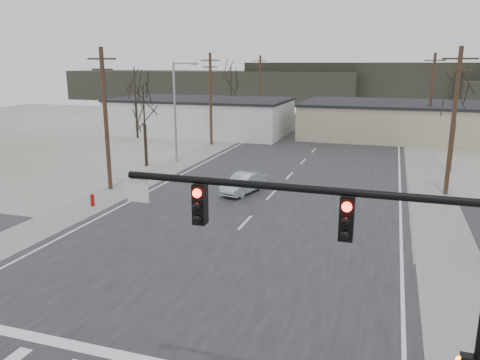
# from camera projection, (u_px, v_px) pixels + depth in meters

# --- Properties ---
(ground) EXTENTS (140.00, 140.00, 0.00)m
(ground) POSITION_uv_depth(u_px,v_px,m) (187.00, 284.00, 19.43)
(ground) COLOR beige
(ground) RESTS_ON ground
(main_road) EXTENTS (18.00, 110.00, 0.05)m
(main_road) POSITION_uv_depth(u_px,v_px,m) (274.00, 192.00, 33.25)
(main_road) COLOR black
(main_road) RESTS_ON ground
(cross_road) EXTENTS (90.00, 10.00, 0.04)m
(cross_road) POSITION_uv_depth(u_px,v_px,m) (187.00, 284.00, 19.42)
(cross_road) COLOR black
(cross_road) RESTS_ON ground
(sidewalk_left) EXTENTS (3.00, 90.00, 0.06)m
(sidewalk_left) POSITION_uv_depth(u_px,v_px,m) (171.00, 167.00, 41.05)
(sidewalk_left) COLOR gray
(sidewalk_left) RESTS_ON ground
(sidewalk_right) EXTENTS (3.00, 90.00, 0.06)m
(sidewalk_right) POSITION_uv_depth(u_px,v_px,m) (430.00, 186.00, 34.68)
(sidewalk_right) COLOR gray
(sidewalk_right) RESTS_ON ground
(traffic_signal_mast) EXTENTS (8.95, 0.43, 7.20)m
(traffic_signal_mast) POSITION_uv_depth(u_px,v_px,m) (395.00, 264.00, 10.20)
(traffic_signal_mast) COLOR black
(traffic_signal_mast) RESTS_ON ground
(fire_hydrant) EXTENTS (0.24, 0.24, 0.87)m
(fire_hydrant) POSITION_uv_depth(u_px,v_px,m) (92.00, 200.00, 29.76)
(fire_hydrant) COLOR #A50C0C
(fire_hydrant) RESTS_ON ground
(building_left_far) EXTENTS (22.30, 12.30, 4.50)m
(building_left_far) POSITION_uv_depth(u_px,v_px,m) (201.00, 116.00, 60.57)
(building_left_far) COLOR silver
(building_left_far) RESTS_ON ground
(building_right_far) EXTENTS (26.30, 14.30, 4.30)m
(building_right_far) POSITION_uv_depth(u_px,v_px,m) (413.00, 121.00, 56.47)
(building_right_far) COLOR #B7AE8C
(building_right_far) RESTS_ON ground
(upole_left_b) EXTENTS (2.20, 0.30, 10.00)m
(upole_left_b) POSITION_uv_depth(u_px,v_px,m) (106.00, 117.00, 32.68)
(upole_left_b) COLOR #493522
(upole_left_b) RESTS_ON ground
(upole_left_c) EXTENTS (2.20, 0.30, 10.00)m
(upole_left_c) POSITION_uv_depth(u_px,v_px,m) (211.00, 98.00, 51.12)
(upole_left_c) COLOR #493522
(upole_left_c) RESTS_ON ground
(upole_left_d) EXTENTS (2.20, 0.30, 10.00)m
(upole_left_d) POSITION_uv_depth(u_px,v_px,m) (260.00, 88.00, 69.56)
(upole_left_d) COLOR #493522
(upole_left_d) RESTS_ON ground
(upole_right_a) EXTENTS (2.20, 0.30, 10.00)m
(upole_right_a) POSITION_uv_depth(u_px,v_px,m) (454.00, 120.00, 31.30)
(upole_right_a) COLOR #493522
(upole_right_a) RESTS_ON ground
(upole_right_b) EXTENTS (2.20, 0.30, 10.00)m
(upole_right_b) POSITION_uv_depth(u_px,v_px,m) (431.00, 97.00, 51.59)
(upole_right_b) COLOR #493522
(upole_right_b) RESTS_ON ground
(streetlight_main) EXTENTS (2.40, 0.25, 9.00)m
(streetlight_main) POSITION_uv_depth(u_px,v_px,m) (177.00, 107.00, 41.72)
(streetlight_main) COLOR gray
(streetlight_main) RESTS_ON ground
(tree_left_near) EXTENTS (3.30, 3.30, 7.35)m
(tree_left_near) POSITION_uv_depth(u_px,v_px,m) (144.00, 107.00, 40.50)
(tree_left_near) COLOR #2F281D
(tree_left_near) RESTS_ON ground
(tree_right_mid) EXTENTS (3.74, 3.74, 8.33)m
(tree_right_mid) POSITION_uv_depth(u_px,v_px,m) (457.00, 101.00, 38.20)
(tree_right_mid) COLOR #2F281D
(tree_right_mid) RESTS_ON ground
(tree_left_far) EXTENTS (3.96, 3.96, 8.82)m
(tree_left_far) POSITION_uv_depth(u_px,v_px,m) (231.00, 83.00, 64.52)
(tree_left_far) COLOR #2F281D
(tree_left_far) RESTS_ON ground
(tree_right_far) EXTENTS (3.52, 3.52, 7.84)m
(tree_right_far) POSITION_uv_depth(u_px,v_px,m) (454.00, 89.00, 61.52)
(tree_right_far) COLOR #2F281D
(tree_right_far) RESTS_ON ground
(tree_left_mid) EXTENTS (3.96, 3.96, 8.82)m
(tree_left_mid) POSITION_uv_depth(u_px,v_px,m) (135.00, 86.00, 55.86)
(tree_left_mid) COLOR #2F281D
(tree_left_mid) RESTS_ON ground
(hill_left) EXTENTS (70.00, 18.00, 7.00)m
(hill_left) POSITION_uv_depth(u_px,v_px,m) (211.00, 86.00, 113.93)
(hill_left) COLOR #333026
(hill_left) RESTS_ON ground
(hill_center) EXTENTS (80.00, 18.00, 9.00)m
(hill_center) POSITION_uv_depth(u_px,v_px,m) (431.00, 84.00, 102.36)
(hill_center) COLOR #333026
(hill_center) RESTS_ON ground
(sedan_crossing) EXTENTS (2.47, 4.38, 1.37)m
(sedan_crossing) POSITION_uv_depth(u_px,v_px,m) (243.00, 183.00, 32.77)
(sedan_crossing) COLOR #969CA0
(sedan_crossing) RESTS_ON main_road
(car_far_a) EXTENTS (3.22, 5.63, 1.54)m
(car_far_a) POSITION_uv_depth(u_px,v_px,m) (375.00, 124.00, 64.21)
(car_far_a) COLOR black
(car_far_a) RESTS_ON main_road
(car_far_b) EXTENTS (2.49, 4.66, 1.51)m
(car_far_b) POSITION_uv_depth(u_px,v_px,m) (318.00, 112.00, 79.11)
(car_far_b) COLOR black
(car_far_b) RESTS_ON main_road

